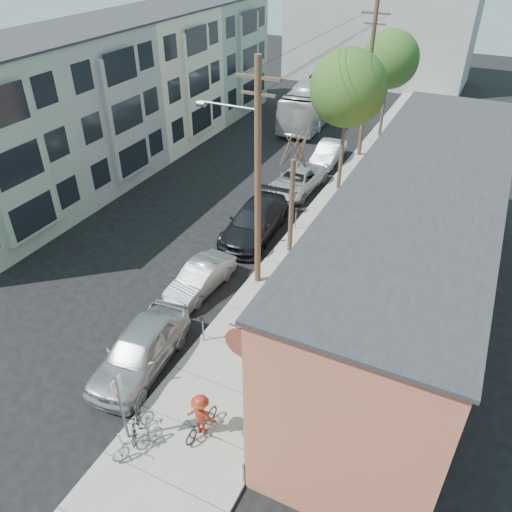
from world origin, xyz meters
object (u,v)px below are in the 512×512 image
at_px(parking_meter_far, 296,215).
at_px(tree_leafy_far, 390,60).
at_px(utility_pole_near, 257,176).
at_px(patron_green, 303,336).
at_px(patron_grey, 278,370).
at_px(bus, 316,100).
at_px(car_3, 297,181).
at_px(car_0, 140,350).
at_px(patio_chair_a, 270,395).
at_px(parked_bike_b, 138,441).
at_px(parked_bike_a, 136,422).
at_px(tree_leafy_mid, 348,88).
at_px(car_1, 200,278).
at_px(sign_post, 120,402).
at_px(tree_bare, 291,207).
at_px(car_2, 254,222).
at_px(cyclist, 201,415).
at_px(patio_chair_b, 250,424).
at_px(car_4, 328,153).
at_px(parking_meter_near, 202,324).

xyz_separation_m(parking_meter_far, tree_leafy_far, (0.55, 16.09, 4.79)).
height_order(utility_pole_near, patron_green, utility_pole_near).
bearing_deg(patron_grey, bus, 178.18).
bearing_deg(car_3, car_0, -85.10).
height_order(car_0, car_3, car_0).
relative_size(patio_chair_a, parked_bike_b, 0.50).
xyz_separation_m(patron_grey, parked_bike_a, (-3.39, -3.72, -0.40)).
relative_size(tree_leafy_far, car_3, 1.53).
relative_size(tree_leafy_mid, car_1, 2.07).
height_order(tree_leafy_mid, patron_green, tree_leafy_mid).
bearing_deg(parking_meter_far, tree_leafy_mid, 84.58).
bearing_deg(sign_post, car_3, 95.55).
relative_size(patron_green, car_0, 0.36).
bearing_deg(patron_grey, tree_leafy_far, 167.00).
distance_m(tree_bare, car_2, 3.04).
height_order(patron_grey, bus, bus).
bearing_deg(utility_pole_near, car_2, 117.28).
bearing_deg(cyclist, tree_bare, -88.44).
bearing_deg(car_1, cyclist, -54.61).
bearing_deg(bus, patio_chair_a, -75.83).
relative_size(parking_meter_far, parked_bike_a, 0.80).
height_order(sign_post, parked_bike_a, sign_post).
relative_size(patio_chair_b, car_1, 0.22).
distance_m(tree_leafy_mid, cyclist, 19.96).
bearing_deg(tree_leafy_far, parked_bike_a, -90.55).
relative_size(car_2, car_4, 1.36).
relative_size(parked_bike_b, car_3, 0.35).
relative_size(utility_pole_near, cyclist, 6.15).
relative_size(parking_meter_far, parked_bike_b, 0.71).
bearing_deg(car_4, car_3, -95.35).
bearing_deg(patio_chair_b, tree_bare, 104.36).
bearing_deg(patron_green, parked_bike_b, -21.53).
bearing_deg(tree_bare, car_0, -101.68).
distance_m(parking_meter_far, utility_pole_near, 6.77).
height_order(parking_meter_near, patio_chair_b, parking_meter_near).
bearing_deg(parked_bike_b, car_1, 133.86).
relative_size(utility_pole_near, car_4, 2.37).
distance_m(sign_post, parking_meter_near, 5.01).
distance_m(patio_chair_a, car_1, 7.29).
bearing_deg(bus, utility_pole_near, -79.50).
bearing_deg(bus, patio_chair_b, -76.70).
bearing_deg(car_1, sign_post, -71.87).
bearing_deg(tree_bare, parked_bike_b, -89.16).
distance_m(tree_leafy_mid, bus, 14.29).
bearing_deg(car_3, parking_meter_far, -64.91).
bearing_deg(parked_bike_b, sign_post, -175.21).
xyz_separation_m(patron_green, parked_bike_a, (-3.55, -5.67, -0.45)).
height_order(sign_post, patron_grey, sign_post).
xyz_separation_m(utility_pole_near, tree_leafy_far, (0.41, 21.21, 0.36)).
distance_m(parking_meter_near, tree_leafy_mid, 16.37).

